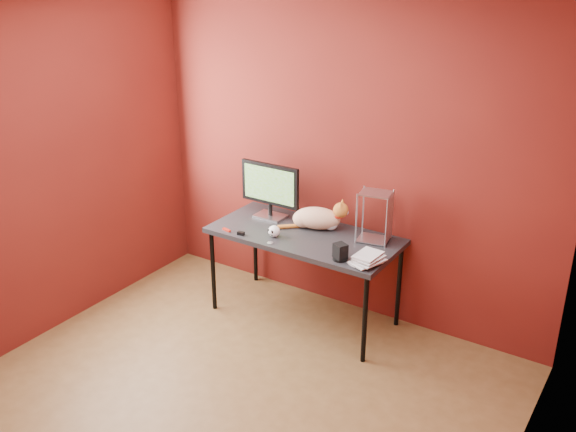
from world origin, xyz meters
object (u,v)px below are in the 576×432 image
Objects in this scene: monitor at (270,188)px; speaker at (340,252)px; desk at (304,239)px; book_stack at (363,205)px; cat at (318,218)px; skull_mug at (274,231)px.

monitor is 4.30× the size of speaker.
desk is at bearing 176.12° from speaker.
desk is 1.76× the size of book_stack.
book_stack reaches higher than speaker.
monitor reaches higher than cat.
monitor is (-0.41, 0.13, 0.31)m from desk.
monitor is at bearing 164.20° from cat.
book_stack is (0.55, -0.32, 0.33)m from cat.
desk is 15.47× the size of skull_mug.
desk is 0.26m from skull_mug.
desk is 2.95× the size of cat.
cat is (0.03, 0.15, 0.14)m from desk.
desk is at bearing -120.32° from cat.
cat is 5.25× the size of skull_mug.
skull_mug reaches higher than desk.
monitor reaches higher than speaker.
speaker is 0.39m from book_stack.
desk is at bearing 163.25° from book_stack.
speaker is at bearing -28.84° from desk.
speaker is at bearing -24.08° from monitor.
monitor is 1.06× the size of cat.
skull_mug is at bearing -139.36° from cat.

